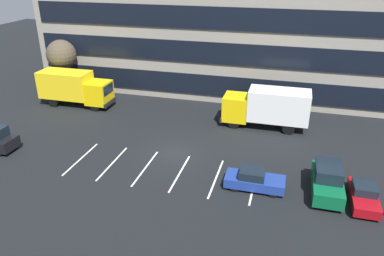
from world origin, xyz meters
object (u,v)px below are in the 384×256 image
Objects in this scene: suv_forest at (327,180)px; sedan_navy at (254,180)px; sedan_maroon at (364,195)px; box_truck_yellow at (267,106)px; bare_tree at (61,55)px; box_truck_yellow_all at (74,87)px.

suv_forest is 1.12× the size of sedan_navy.
sedan_navy is 1.06× the size of sedan_maroon.
box_truck_yellow is 1.27× the size of bare_tree.
sedan_maroon is 0.62× the size of bare_tree.
sedan_maroon is at bearing -55.86° from box_truck_yellow.
box_truck_yellow_all is 27.79m from suv_forest.
box_truck_yellow_all is 1.92× the size of sedan_navy.
bare_tree is (-24.04, 14.44, 3.94)m from sedan_navy.
suv_forest is at bearing 8.89° from sedan_navy.
box_truck_yellow_all is 1.72× the size of suv_forest.
sedan_navy is at bearing -89.30° from box_truck_yellow.
box_truck_yellow is 11.31m from suv_forest.
box_truck_yellow_all is 23.72m from sedan_navy.
sedan_maroon is 34.57m from bare_tree.
bare_tree reaches higher than sedan_maroon.
box_truck_yellow is 1.95× the size of sedan_navy.
sedan_navy is at bearing -171.11° from suv_forest.
bare_tree is (-23.91, 3.59, 2.53)m from box_truck_yellow.
box_truck_yellow_all is at bearing 178.83° from box_truck_yellow.
bare_tree is at bearing 135.33° from box_truck_yellow_all.
suv_forest is 32.19m from bare_tree.
bare_tree is at bearing 171.45° from box_truck_yellow.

